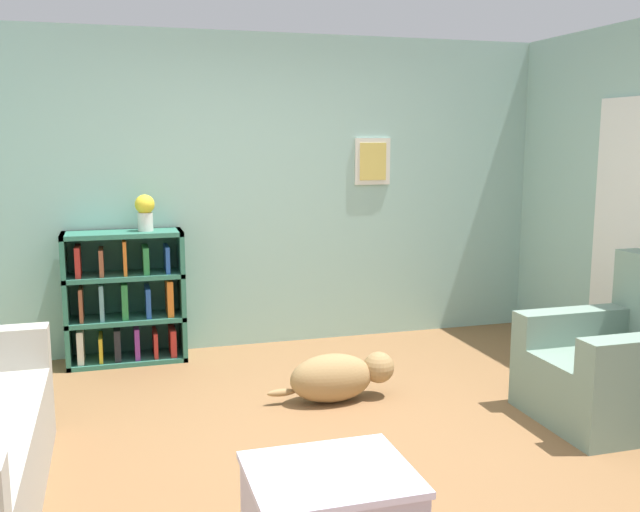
{
  "coord_description": "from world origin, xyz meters",
  "views": [
    {
      "loc": [
        -1.19,
        -3.65,
        1.75
      ],
      "look_at": [
        0.0,
        0.4,
        1.05
      ],
      "focal_mm": 40.0,
      "sensor_mm": 36.0,
      "label": 1
    }
  ],
  "objects": [
    {
      "name": "dog",
      "position": [
        0.22,
        0.71,
        0.17
      ],
      "size": [
        0.88,
        0.29,
        0.33
      ],
      "color": "#9E7A4C",
      "rests_on": "ground_plane"
    },
    {
      "name": "coffee_table",
      "position": [
        -0.37,
        -1.02,
        0.21
      ],
      "size": [
        0.68,
        0.58,
        0.39
      ],
      "color": "#BCB2D1",
      "rests_on": "ground_plane"
    },
    {
      "name": "wall_back",
      "position": [
        0.0,
        2.25,
        1.3
      ],
      "size": [
        5.6,
        0.13,
        2.6
      ],
      "color": "#93BCB2",
      "rests_on": "ground_plane"
    },
    {
      "name": "vase",
      "position": [
        -0.94,
        2.0,
        1.2
      ],
      "size": [
        0.15,
        0.15,
        0.28
      ],
      "color": "silver",
      "rests_on": "bookshelf"
    },
    {
      "name": "bookshelf",
      "position": [
        -1.12,
        2.02,
        0.49
      ],
      "size": [
        0.91,
        0.35,
        1.04
      ],
      "color": "#2D6B56",
      "rests_on": "ground_plane"
    },
    {
      "name": "ground_plane",
      "position": [
        0.0,
        0.0,
        0.0
      ],
      "size": [
        14.0,
        14.0,
        0.0
      ],
      "primitive_type": "plane",
      "color": "brown"
    },
    {
      "name": "recliner_chair",
      "position": [
        1.84,
        -0.07,
        0.35
      ],
      "size": [
        0.95,
        0.85,
        1.01
      ],
      "color": "gray",
      "rests_on": "ground_plane"
    }
  ]
}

